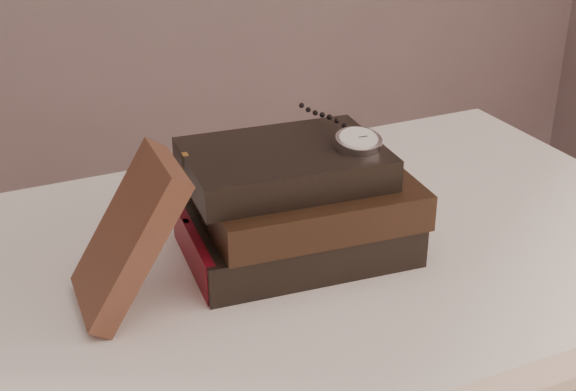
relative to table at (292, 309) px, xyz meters
name	(u,v)px	position (x,y,z in m)	size (l,w,h in m)	color
table	(292,309)	(0.00, 0.00, 0.00)	(1.00, 0.60, 0.75)	white
book_stack	(297,205)	(0.00, -0.01, 0.15)	(0.28, 0.20, 0.13)	black
journal	(129,236)	(-0.20, -0.04, 0.18)	(0.03, 0.11, 0.18)	#3E2218
pocket_watch	(356,140)	(0.07, -0.03, 0.23)	(0.06, 0.16, 0.02)	silver
eyeglasses	(201,176)	(-0.08, 0.09, 0.17)	(0.12, 0.13, 0.05)	silver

